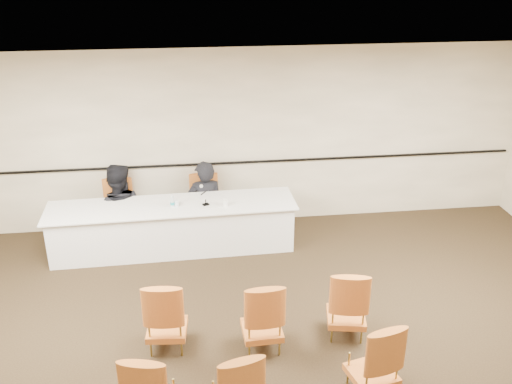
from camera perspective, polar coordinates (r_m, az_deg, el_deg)
floor at (r=6.71m, az=0.55°, el=-18.29°), size 10.00×10.00×0.00m
ceiling at (r=5.20m, az=0.68°, el=7.07°), size 10.00×10.00×0.00m
wall_back at (r=9.44m, az=-2.68°, el=5.28°), size 10.00×0.04×3.00m
wall_rail at (r=9.54m, az=-2.62°, el=2.93°), size 9.80×0.04×0.03m
panel_table at (r=9.05m, az=-8.28°, el=-3.51°), size 3.85×0.98×0.77m
panelist_main at (r=9.57m, az=-5.10°, el=-1.80°), size 0.68×0.49×1.73m
panelist_main_chair at (r=9.53m, az=-5.12°, el=-1.27°), size 0.51×0.51×0.95m
panelist_second at (r=9.60m, az=-13.52°, el=-2.31°), size 0.89×0.70×1.79m
panelist_second_chair at (r=9.56m, az=-13.58°, el=-1.78°), size 0.51×0.51×0.95m
papers at (r=8.80m, az=-4.71°, el=-1.35°), size 0.33×0.27×0.00m
microphone at (r=8.75m, az=-5.08°, el=-0.45°), size 0.17×0.23×0.29m
water_bottle at (r=8.78m, az=-8.38°, el=-0.86°), size 0.06×0.06×0.21m
drinking_glass at (r=8.80m, az=-7.94°, el=-1.15°), size 0.08×0.08×0.10m
coffee_cup at (r=8.74m, az=-3.07°, el=-1.07°), size 0.09×0.09×0.12m
aud_chair_front_left at (r=6.95m, az=-8.99°, el=-11.91°), size 0.54×0.54×0.95m
aud_chair_front_mid at (r=6.85m, az=0.60°, el=-12.12°), size 0.52×0.52×0.95m
aud_chair_front_right at (r=7.15m, az=9.10°, el=-10.77°), size 0.58×0.58×0.95m
aud_chair_back_right at (r=6.38m, az=11.66°, el=-15.88°), size 0.61×0.61×0.95m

